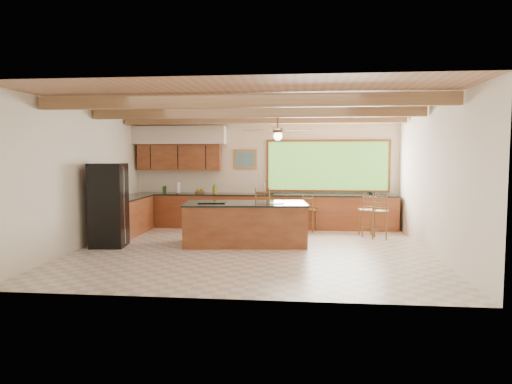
# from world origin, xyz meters

# --- Properties ---
(ground) EXTENTS (7.20, 7.20, 0.00)m
(ground) POSITION_xyz_m (0.00, 0.00, 0.00)
(ground) COLOR beige
(ground) RESTS_ON ground
(room_shell) EXTENTS (7.27, 6.54, 3.02)m
(room_shell) POSITION_xyz_m (-0.17, 0.65, 2.21)
(room_shell) COLOR #EEE3CD
(room_shell) RESTS_ON ground
(counter_run) EXTENTS (7.12, 3.10, 1.22)m
(counter_run) POSITION_xyz_m (-0.82, 2.52, 0.46)
(counter_run) COLOR brown
(counter_run) RESTS_ON ground
(island) EXTENTS (2.76, 1.52, 0.94)m
(island) POSITION_xyz_m (-0.21, 0.60, 0.46)
(island) COLOR brown
(island) RESTS_ON ground
(refrigerator) EXTENTS (0.76, 0.74, 1.78)m
(refrigerator) POSITION_xyz_m (-3.09, 0.06, 0.89)
(refrigerator) COLOR black
(refrigerator) RESTS_ON ground
(bar_stool_a) EXTENTS (0.47, 0.47, 1.17)m
(bar_stool_a) POSITION_xyz_m (0.10, 1.72, 0.69)
(bar_stool_a) COLOR brown
(bar_stool_a) RESTS_ON ground
(bar_stool_b) EXTENTS (0.44, 0.44, 0.94)m
(bar_stool_b) POSITION_xyz_m (1.21, 2.40, 0.56)
(bar_stool_b) COLOR brown
(bar_stool_b) RESTS_ON ground
(bar_stool_c) EXTENTS (0.42, 0.42, 1.05)m
(bar_stool_c) POSITION_xyz_m (2.59, 1.86, 0.62)
(bar_stool_c) COLOR brown
(bar_stool_c) RESTS_ON ground
(bar_stool_d) EXTENTS (0.45, 0.45, 1.07)m
(bar_stool_d) POSITION_xyz_m (2.84, 1.54, 0.64)
(bar_stool_d) COLOR brown
(bar_stool_d) RESTS_ON ground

